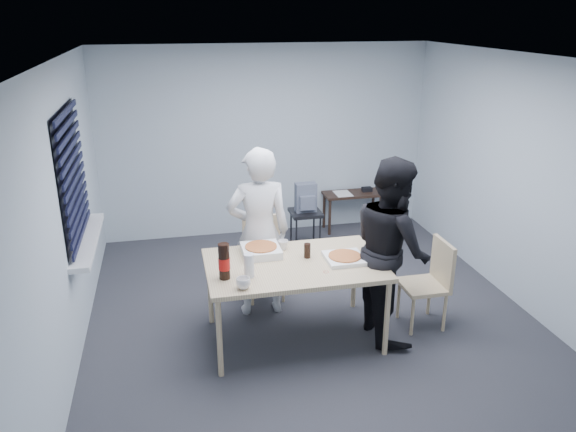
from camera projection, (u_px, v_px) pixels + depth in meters
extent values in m
plane|color=#313136|center=(311.00, 316.00, 5.85)|extent=(5.00, 5.00, 0.00)
plane|color=white|center=(315.00, 58.00, 4.95)|extent=(5.00, 5.00, 0.00)
plane|color=#B0BDC4|center=(266.00, 142.00, 7.69)|extent=(4.50, 0.00, 4.50)
plane|color=#B0BDC4|center=(428.00, 335.00, 3.11)|extent=(4.50, 0.00, 4.50)
plane|color=#B0BDC4|center=(66.00, 215.00, 4.94)|extent=(0.00, 5.00, 5.00)
plane|color=#B0BDC4|center=(521.00, 183.00, 5.85)|extent=(0.00, 5.00, 5.00)
plane|color=black|center=(71.00, 175.00, 5.23)|extent=(0.00, 1.30, 1.30)
cube|color=black|center=(74.00, 175.00, 5.23)|extent=(0.04, 1.30, 1.25)
cube|color=silver|center=(88.00, 240.00, 5.47)|extent=(0.18, 1.42, 0.05)
cube|color=beige|center=(294.00, 265.00, 5.20)|extent=(1.63, 1.03, 0.04)
cylinder|color=beige|center=(220.00, 338.00, 4.76)|extent=(0.05, 0.05, 0.75)
cylinder|color=beige|center=(210.00, 289.00, 5.60)|extent=(0.05, 0.05, 0.75)
cylinder|color=beige|center=(387.00, 318.00, 5.07)|extent=(0.05, 0.05, 0.75)
cylinder|color=beige|center=(354.00, 275.00, 5.91)|extent=(0.05, 0.05, 0.75)
cube|color=beige|center=(265.00, 261.00, 6.11)|extent=(0.42, 0.42, 0.04)
cube|color=beige|center=(261.00, 234.00, 6.20)|extent=(0.42, 0.04, 0.44)
cylinder|color=beige|center=(252.00, 288.00, 5.99)|extent=(0.03, 0.03, 0.41)
cylinder|color=beige|center=(247.00, 274.00, 6.31)|extent=(0.03, 0.03, 0.41)
cylinder|color=beige|center=(283.00, 285.00, 6.06)|extent=(0.03, 0.03, 0.41)
cylinder|color=beige|center=(277.00, 271.00, 6.37)|extent=(0.03, 0.03, 0.41)
cube|color=beige|center=(423.00, 286.00, 5.55)|extent=(0.42, 0.42, 0.04)
cube|color=beige|center=(443.00, 262.00, 5.50)|extent=(0.04, 0.42, 0.44)
cylinder|color=beige|center=(412.00, 316.00, 5.43)|extent=(0.03, 0.03, 0.41)
cylinder|color=beige|center=(398.00, 300.00, 5.75)|extent=(0.03, 0.03, 0.41)
cylinder|color=beige|center=(445.00, 313.00, 5.50)|extent=(0.03, 0.03, 0.41)
cylinder|color=beige|center=(429.00, 296.00, 5.82)|extent=(0.03, 0.03, 0.41)
imported|color=silver|center=(259.00, 233.00, 5.65)|extent=(0.65, 0.42, 1.77)
imported|color=black|center=(391.00, 249.00, 5.27)|extent=(0.47, 0.86, 1.77)
cube|color=black|center=(353.00, 194.00, 8.00)|extent=(0.83, 0.37, 0.04)
cylinder|color=black|center=(330.00, 217.00, 7.88)|extent=(0.04, 0.04, 0.52)
cylinder|color=black|center=(324.00, 211.00, 8.15)|extent=(0.04, 0.04, 0.52)
cylinder|color=black|center=(380.00, 213.00, 8.03)|extent=(0.04, 0.04, 0.52)
cylinder|color=black|center=(373.00, 207.00, 8.30)|extent=(0.04, 0.04, 0.52)
cube|color=black|center=(306.00, 213.00, 7.27)|extent=(0.39, 0.39, 0.04)
cylinder|color=black|center=(296.00, 238.00, 7.19)|extent=(0.04, 0.04, 0.50)
cylinder|color=black|center=(291.00, 229.00, 7.48)|extent=(0.04, 0.04, 0.50)
cylinder|color=black|center=(320.00, 236.00, 7.26)|extent=(0.04, 0.04, 0.50)
cylinder|color=black|center=(314.00, 227.00, 7.54)|extent=(0.04, 0.04, 0.50)
cube|color=slate|center=(306.00, 197.00, 7.20)|extent=(0.27, 0.14, 0.38)
cube|color=slate|center=(308.00, 203.00, 7.13)|extent=(0.20, 0.05, 0.18)
cube|color=white|center=(261.00, 253.00, 5.37)|extent=(0.36, 0.36, 0.04)
cube|color=white|center=(261.00, 249.00, 5.35)|extent=(0.36, 0.36, 0.04)
cylinder|color=#CC7F38|center=(261.00, 246.00, 5.35)|extent=(0.30, 0.30, 0.01)
cube|color=white|center=(345.00, 258.00, 5.24)|extent=(0.36, 0.36, 0.04)
cylinder|color=#CC7F38|center=(345.00, 256.00, 5.24)|extent=(0.30, 0.30, 0.01)
imported|color=white|center=(243.00, 283.00, 4.70)|extent=(0.17, 0.17, 0.10)
imported|color=white|center=(283.00, 245.00, 5.47)|extent=(0.10, 0.10, 0.09)
cylinder|color=black|center=(307.00, 251.00, 5.28)|extent=(0.07, 0.07, 0.14)
cylinder|color=black|center=(224.00, 261.00, 4.84)|extent=(0.10, 0.10, 0.32)
cylinder|color=red|center=(224.00, 264.00, 4.85)|extent=(0.10, 0.10, 0.11)
cylinder|color=silver|center=(249.00, 265.00, 4.89)|extent=(0.12, 0.12, 0.21)
torus|color=red|center=(326.00, 272.00, 5.01)|extent=(0.05, 0.05, 0.00)
cube|color=white|center=(343.00, 194.00, 7.94)|extent=(0.32, 0.37, 0.01)
cube|color=black|center=(367.00, 189.00, 8.04)|extent=(0.15, 0.12, 0.06)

